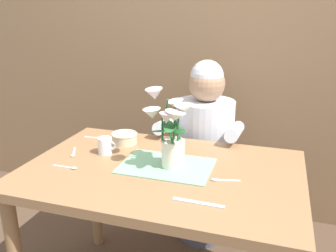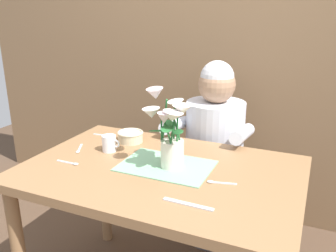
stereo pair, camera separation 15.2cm
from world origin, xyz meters
name	(u,v)px [view 1 (the left image)]	position (x,y,z in m)	size (l,w,h in m)	color
wood_panel_backdrop	(212,34)	(0.00, 1.05, 1.25)	(4.00, 0.10, 2.50)	brown
dining_table	(162,188)	(0.00, 0.00, 0.64)	(1.20, 0.80, 0.74)	olive
seated_person	(204,155)	(0.06, 0.62, 0.56)	(0.45, 0.47, 1.14)	#4C4C56
striped_placemat	(167,166)	(0.01, 0.03, 0.74)	(0.40, 0.28, 0.01)	#7AB289
flower_vase	(171,129)	(0.04, 0.02, 0.92)	(0.25, 0.20, 0.34)	silver
ceramic_bowl	(124,138)	(-0.28, 0.23, 0.77)	(0.14, 0.14, 0.06)	beige
dinner_knife	(198,203)	(0.22, -0.24, 0.74)	(0.19, 0.02, 0.01)	silver
ceramic_mug	(105,146)	(-0.31, 0.08, 0.78)	(0.09, 0.07, 0.08)	silver
spoon_0	(221,180)	(0.27, -0.04, 0.74)	(0.12, 0.04, 0.01)	silver
spoon_1	(73,153)	(-0.46, 0.02, 0.74)	(0.07, 0.11, 0.01)	silver
spoon_2	(69,167)	(-0.39, -0.12, 0.74)	(0.12, 0.02, 0.01)	silver
spoon_3	(98,138)	(-0.45, 0.26, 0.74)	(0.12, 0.03, 0.01)	silver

